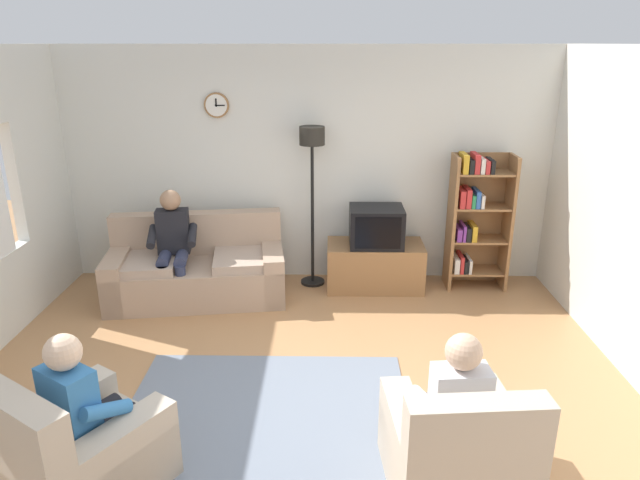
% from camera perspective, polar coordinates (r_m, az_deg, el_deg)
% --- Properties ---
extents(ground_plane, '(12.00, 12.00, 0.00)m').
position_cam_1_polar(ground_plane, '(4.72, -2.45, -15.81)').
color(ground_plane, '#B27F51').
extents(back_wall_assembly, '(6.20, 0.17, 2.70)m').
position_cam_1_polar(back_wall_assembly, '(6.66, -1.31, 7.48)').
color(back_wall_assembly, silver).
rests_on(back_wall_assembly, ground_plane).
extents(couch, '(2.00, 1.13, 0.90)m').
position_cam_1_polar(couch, '(6.44, -12.28, -3.06)').
color(couch, tan).
rests_on(couch, ground_plane).
extents(tv_stand, '(1.10, 0.56, 0.53)m').
position_cam_1_polar(tv_stand, '(6.60, 5.54, -2.58)').
color(tv_stand, olive).
rests_on(tv_stand, ground_plane).
extents(tv, '(0.60, 0.49, 0.44)m').
position_cam_1_polar(tv, '(6.41, 5.69, 1.37)').
color(tv, black).
rests_on(tv, tv_stand).
extents(bookshelf, '(0.68, 0.36, 1.57)m').
position_cam_1_polar(bookshelf, '(6.66, 15.34, 2.29)').
color(bookshelf, olive).
rests_on(bookshelf, ground_plane).
extents(floor_lamp, '(0.28, 0.28, 1.85)m').
position_cam_1_polar(floor_lamp, '(6.34, -0.80, 7.78)').
color(floor_lamp, black).
rests_on(floor_lamp, ground_plane).
extents(armchair_near_window, '(1.15, 1.17, 0.90)m').
position_cam_1_polar(armchair_near_window, '(4.06, -23.06, -19.21)').
color(armchair_near_window, '#BCAD99').
rests_on(armchair_near_window, ground_plane).
extents(armchair_near_bookshelf, '(0.87, 0.94, 0.90)m').
position_cam_1_polar(armchair_near_bookshelf, '(3.86, 13.36, -20.18)').
color(armchair_near_bookshelf, '#BCAD99').
rests_on(armchair_near_bookshelf, ground_plane).
extents(area_rug, '(2.20, 1.70, 0.01)m').
position_cam_1_polar(area_rug, '(4.58, -5.40, -17.07)').
color(area_rug, slate).
rests_on(area_rug, ground_plane).
extents(person_on_couch, '(0.55, 0.57, 1.24)m').
position_cam_1_polar(person_on_couch, '(6.26, -14.61, -0.13)').
color(person_on_couch, black).
rests_on(person_on_couch, ground_plane).
extents(person_in_left_armchair, '(0.61, 0.64, 1.12)m').
position_cam_1_polar(person_in_left_armchair, '(3.91, -22.57, -15.00)').
color(person_in_left_armchair, '#3372B2').
rests_on(person_in_left_armchair, ground_plane).
extents(person_in_right_armchair, '(0.53, 0.56, 1.12)m').
position_cam_1_polar(person_in_right_armchair, '(3.74, 13.35, -15.59)').
color(person_in_right_armchair, silver).
rests_on(person_in_right_armchair, ground_plane).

